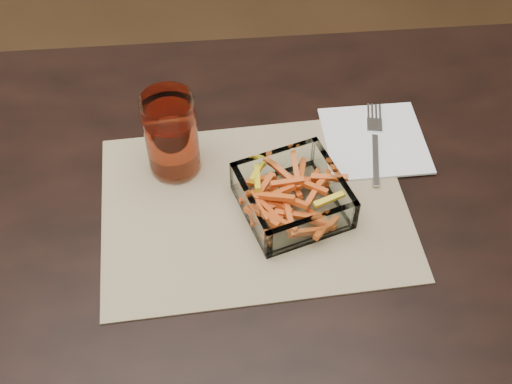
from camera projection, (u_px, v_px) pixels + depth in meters
dining_table at (165, 272)px, 0.99m from camera, size 1.60×0.90×0.75m
placemat at (254, 206)px, 0.95m from camera, size 0.47×0.35×0.00m
glass_bowl at (292, 198)px, 0.93m from camera, size 0.18×0.18×0.06m
tumbler at (172, 137)px, 0.95m from camera, size 0.08×0.08×0.14m
napkin at (375, 140)px, 1.03m from camera, size 0.16×0.16×0.00m
fork at (375, 140)px, 1.03m from camera, size 0.05×0.18×0.00m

